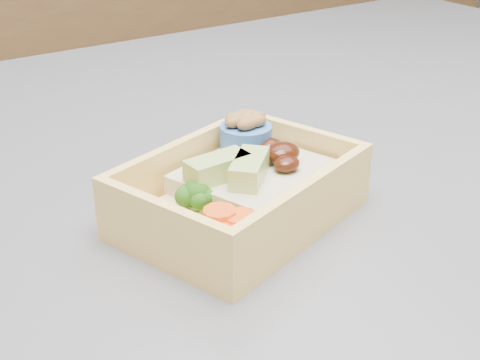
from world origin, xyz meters
TOP-DOWN VIEW (x-y plane):
  - bento_box at (-0.13, -0.19)m, footprint 0.20×0.17m

SIDE VIEW (x-z plane):
  - bento_box at x=-0.13m, z-range 0.91..0.97m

